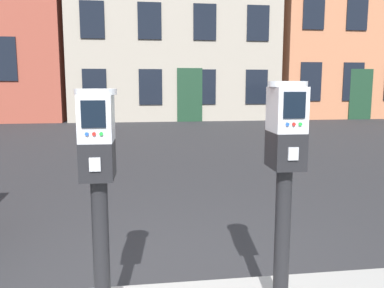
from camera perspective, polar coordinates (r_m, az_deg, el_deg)
parking_meter_near_kerb at (r=2.19m, az=-13.12°, el=-3.23°), size 0.22×0.26×1.33m
parking_meter_twin_adjacent at (r=2.33m, az=13.02°, el=-1.85°), size 0.22×0.26×1.37m
townhouse_cream_stone at (r=19.62m, az=-3.17°, el=18.74°), size 8.52×6.82×9.95m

